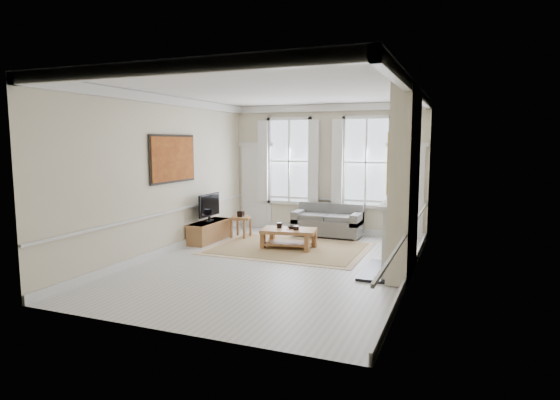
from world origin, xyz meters
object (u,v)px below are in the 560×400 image
at_px(side_table, 241,221).
at_px(tv_stand, 209,231).
at_px(coffee_table, 289,232).
at_px(sofa, 328,223).

xyz_separation_m(side_table, tv_stand, (-0.53, -0.68, -0.18)).
distance_m(side_table, tv_stand, 0.88).
height_order(side_table, tv_stand, side_table).
xyz_separation_m(side_table, coffee_table, (1.57, -0.71, -0.06)).
height_order(sofa, tv_stand, sofa).
bearing_deg(coffee_table, side_table, 146.09).
xyz_separation_m(sofa, tv_stand, (-2.53, -1.70, -0.10)).
bearing_deg(sofa, side_table, -152.96).
bearing_deg(coffee_table, sofa, 66.50).
height_order(coffee_table, tv_stand, tv_stand).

